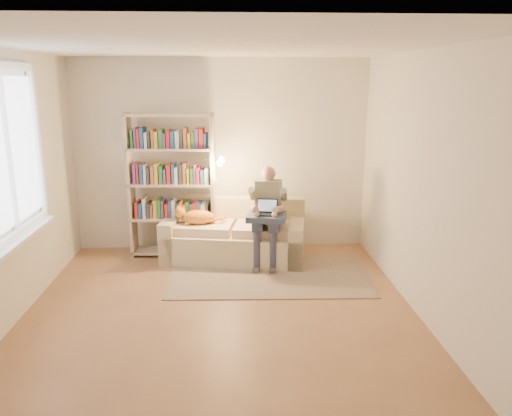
{
  "coord_description": "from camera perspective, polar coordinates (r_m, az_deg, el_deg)",
  "views": [
    {
      "loc": [
        0.12,
        -4.57,
        2.31
      ],
      "look_at": [
        0.41,
        1.0,
        0.88
      ],
      "focal_mm": 35.0,
      "sensor_mm": 36.0,
      "label": 1
    }
  ],
  "objects": [
    {
      "name": "window",
      "position": [
        5.29,
        -25.99,
        2.75
      ],
      "size": [
        0.12,
        1.52,
        1.69
      ],
      "color": "white",
      "rests_on": "wall_left"
    },
    {
      "name": "cat",
      "position": [
        6.52,
        -6.51,
        -0.96
      ],
      "size": [
        0.64,
        0.28,
        0.23
      ],
      "rotation": [
        0.0,
        0.0,
        -0.17
      ],
      "color": "#FDA031",
      "rests_on": "sofa"
    },
    {
      "name": "rug",
      "position": [
        6.14,
        1.48,
        -7.64
      ],
      "size": [
        2.43,
        1.49,
        0.01
      ],
      "primitive_type": "cube",
      "rotation": [
        0.0,
        0.0,
        -0.03
      ],
      "color": "gray",
      "rests_on": "floor"
    },
    {
      "name": "bookshelf",
      "position": [
        6.64,
        -9.57,
        3.33
      ],
      "size": [
        1.26,
        0.44,
        1.91
      ],
      "rotation": [
        0.0,
        0.0,
        -0.07
      ],
      "color": "#C7B196",
      "rests_on": "floor"
    },
    {
      "name": "sofa",
      "position": [
        6.63,
        -2.47,
        -3.4
      ],
      "size": [
        1.94,
        1.11,
        0.78
      ],
      "rotation": [
        0.0,
        0.0,
        -0.17
      ],
      "color": "beige",
      "rests_on": "floor"
    },
    {
      "name": "laptop",
      "position": [
        6.23,
        0.57,
        -0.22
      ],
      "size": [
        0.29,
        0.28,
        0.21
      ],
      "rotation": [
        0.0,
        0.0,
        -0.17
      ],
      "color": "black",
      "rests_on": "blanket"
    },
    {
      "name": "wall_front",
      "position": [
        2.54,
        -5.49,
        -9.16
      ],
      "size": [
        4.0,
        0.02,
        2.6
      ],
      "primitive_type": "cube",
      "color": "silver",
      "rests_on": "floor"
    },
    {
      "name": "ceiling",
      "position": [
        4.58,
        -4.71,
        17.98
      ],
      "size": [
        4.0,
        4.5,
        0.02
      ],
      "primitive_type": "cube",
      "color": "white",
      "rests_on": "wall_back"
    },
    {
      "name": "wall_right",
      "position": [
        5.05,
        18.95,
        2.08
      ],
      "size": [
        0.02,
        4.5,
        2.6
      ],
      "primitive_type": "cube",
      "color": "silver",
      "rests_on": "floor"
    },
    {
      "name": "floor",
      "position": [
        5.13,
        -4.1,
        -12.41
      ],
      "size": [
        4.5,
        4.5,
        0.0
      ],
      "primitive_type": "plane",
      "color": "#895F3E",
      "rests_on": "ground"
    },
    {
      "name": "person",
      "position": [
        6.32,
        1.32,
        -0.22
      ],
      "size": [
        0.41,
        0.58,
        1.25
      ],
      "rotation": [
        0.0,
        0.0,
        -0.17
      ],
      "color": "slate",
      "rests_on": "sofa"
    },
    {
      "name": "blanket",
      "position": [
        6.24,
        0.55,
        -0.99
      ],
      "size": [
        0.54,
        0.47,
        0.08
      ],
      "primitive_type": "cube",
      "rotation": [
        0.0,
        0.0,
        -0.17
      ],
      "color": "#2C3B4D",
      "rests_on": "person"
    },
    {
      "name": "wall_back",
      "position": [
        6.9,
        -3.99,
        5.97
      ],
      "size": [
        4.0,
        0.02,
        2.6
      ],
      "primitive_type": "cube",
      "color": "silver",
      "rests_on": "floor"
    }
  ]
}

